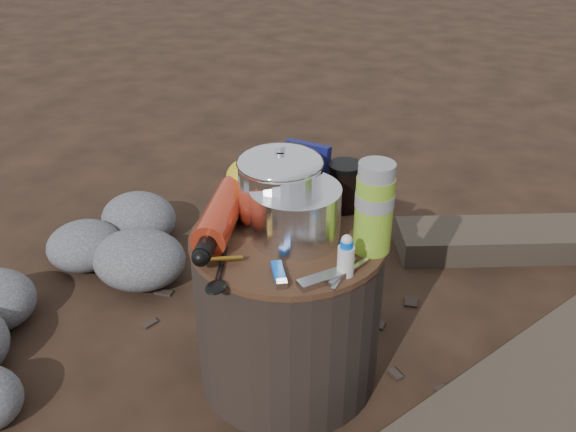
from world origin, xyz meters
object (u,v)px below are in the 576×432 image
(camping_pot, at_px, (280,189))
(travel_mug, at_px, (345,187))
(fuel_bottle, at_px, (222,215))
(thermos, at_px, (374,208))
(stump, at_px, (288,308))

(camping_pot, relative_size, travel_mug, 1.63)
(fuel_bottle, relative_size, thermos, 1.57)
(fuel_bottle, distance_m, thermos, 0.36)
(camping_pot, bearing_deg, thermos, -5.70)
(stump, distance_m, travel_mug, 0.34)
(stump, relative_size, travel_mug, 3.81)
(camping_pot, height_order, travel_mug, camping_pot)
(travel_mug, bearing_deg, stump, -114.46)
(fuel_bottle, bearing_deg, stump, -2.26)
(stump, height_order, thermos, thermos)
(stump, height_order, fuel_bottle, fuel_bottle)
(stump, bearing_deg, camping_pot, 130.40)
(stump, bearing_deg, travel_mug, 65.54)
(stump, height_order, travel_mug, travel_mug)
(camping_pot, distance_m, travel_mug, 0.18)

